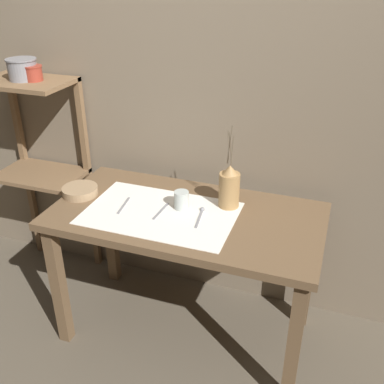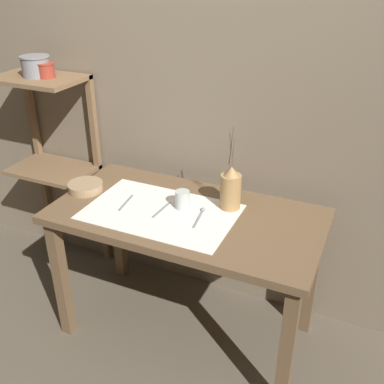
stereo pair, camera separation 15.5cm
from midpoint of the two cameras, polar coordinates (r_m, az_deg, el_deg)
The scene contains 13 objects.
ground_plane at distance 2.65m, azimuth 1.11°, elevation -16.98°, with size 12.00×12.00×0.00m, color brown.
stone_wall_back at distance 2.39m, azimuth 5.70°, elevation 11.50°, with size 7.00×0.06×2.40m.
wooden_table at distance 2.24m, azimuth 1.27°, elevation -5.00°, with size 1.32×0.68×0.76m.
wooden_shelf_unit at distance 2.84m, azimuth -15.76°, elevation 6.37°, with size 0.50×0.33×1.27m.
linen_cloth at distance 2.19m, azimuth -1.97°, elevation -2.56°, with size 0.73×0.46×0.00m.
pitcher_with_flowers at distance 2.19m, azimuth 6.95°, elevation 0.33°, with size 0.10×0.10×0.43m.
wooden_bowl at distance 2.43m, azimuth -11.60°, elevation 0.63°, with size 0.18×0.18×0.04m.
glass_tumbler_near at distance 2.19m, azimuth 0.79°, elevation -1.02°, with size 0.07×0.07×0.09m.
fork_outer at distance 2.27m, azimuth -6.48°, elevation -1.40°, with size 0.03×0.17×0.00m.
fork_inner at distance 2.20m, azimuth -1.89°, elevation -2.31°, with size 0.02×0.17×0.00m.
spoon_outer at distance 2.17m, azimuth 3.22°, elevation -2.73°, with size 0.04×0.18×0.02m.
metal_pot_large at distance 2.68m, azimuth -17.63°, elevation 15.04°, with size 0.16×0.16×0.11m.
metal_pot_small at distance 2.64m, azimuth -16.44°, elevation 14.67°, with size 0.10×0.10×0.08m.
Camera 2 is at (0.80, -1.70, 1.87)m, focal length 42.00 mm.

